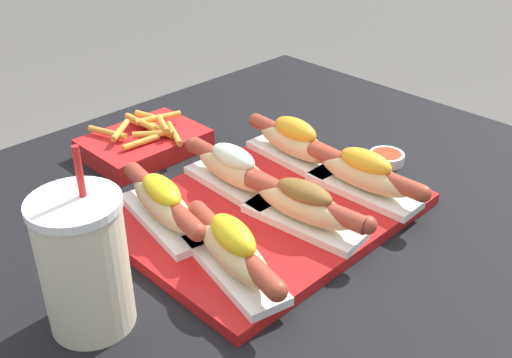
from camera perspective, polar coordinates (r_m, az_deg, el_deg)
serving_tray at (r=0.91m, az=0.89°, el=-3.11°), size 0.44×0.33×0.02m
hot_dog_0 at (r=0.76m, az=-2.19°, el=-6.79°), size 0.10×0.22×0.08m
hot_dog_1 at (r=0.85m, az=4.76°, el=-2.42°), size 0.08×0.22×0.07m
hot_dog_2 at (r=0.94m, az=10.30°, el=0.44°), size 0.07×0.22×0.07m
hot_dog_3 at (r=0.86m, az=-8.87°, el=-2.28°), size 0.09×0.22×0.07m
hot_dog_4 at (r=0.94m, az=-2.11°, el=0.95°), size 0.07×0.22×0.07m
hot_dog_5 at (r=1.02m, az=3.72°, el=3.54°), size 0.07×0.22×0.08m
sauce_bowl at (r=1.09m, az=12.32°, el=2.02°), size 0.06×0.06×0.02m
drink_cup at (r=0.71m, az=-16.23°, el=-7.59°), size 0.10×0.10×0.23m
fries_basket at (r=1.11m, az=-10.54°, el=3.47°), size 0.21×0.16×0.06m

